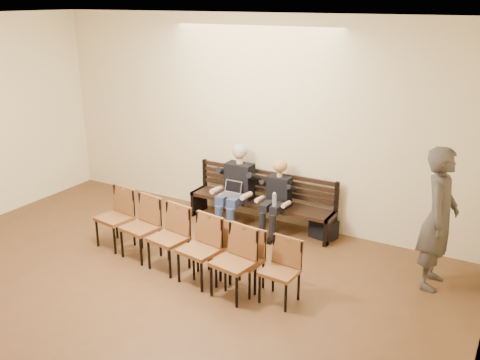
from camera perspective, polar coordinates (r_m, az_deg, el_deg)
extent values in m
cube|color=beige|center=(9.13, 1.59, 6.40)|extent=(8.00, 0.02, 3.50)
cube|color=beige|center=(3.50, 22.34, -17.29)|extent=(0.02, 10.00, 3.50)
cube|color=black|center=(9.15, 2.20, -3.59)|extent=(2.60, 0.90, 0.45)
cube|color=#B9B9BE|center=(8.93, -1.14, -1.83)|extent=(0.36, 0.31, 0.23)
cylinder|color=silver|center=(8.56, 3.66, -2.79)|extent=(0.08, 0.08, 0.23)
cube|color=black|center=(8.85, 8.92, -5.17)|extent=(0.46, 0.36, 0.30)
imported|color=#3C3731|center=(7.46, 20.57, -2.83)|extent=(0.54, 0.82, 2.24)
cube|color=brown|center=(7.15, 0.48, -8.68)|extent=(1.53, 0.56, 0.84)
cube|color=brown|center=(7.72, -7.65, -6.24)|extent=(2.92, 0.96, 0.94)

